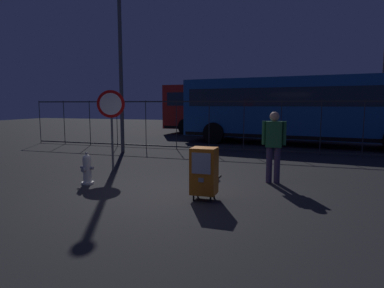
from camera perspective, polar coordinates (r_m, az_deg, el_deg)
The scene contains 10 objects.
ground_plane at distance 7.05m, azimuth -5.39°, elevation -8.31°, with size 60.00×60.00×0.00m, color #262628.
fire_hydrant at distance 8.05m, azimuth -17.64°, elevation -4.14°, with size 0.33×0.32×0.75m.
newspaper_box_primary at distance 6.38m, azimuth 2.09°, elevation -4.65°, with size 0.48×0.42×1.02m.
stop_sign at distance 9.45m, azimuth -13.75°, elevation 5.21°, with size 0.71×0.31×2.23m.
pedestrian at distance 7.91m, azimuth 13.90°, elevation 0.17°, with size 0.55×0.22×1.67m.
traffic_cone at distance 8.43m, azimuth 3.65°, elevation -3.97°, with size 0.36×0.36×0.53m.
fence_barrier at distance 13.02m, azimuth 5.90°, elevation 3.21°, with size 18.03×0.04×2.00m.
bus_near at distance 15.71m, azimuth 18.17°, elevation 6.04°, with size 10.73×3.79×3.00m.
bus_far at distance 20.02m, azimuth 10.25°, elevation 6.38°, with size 10.60×3.14×3.00m.
street_light_near_right at distance 13.09m, azimuth -12.25°, elevation 15.61°, with size 0.32×0.32×6.63m.
Camera 1 is at (2.71, -6.24, 1.84)m, focal length 30.95 mm.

